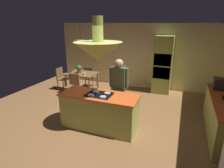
# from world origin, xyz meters

# --- Properties ---
(ground) EXTENTS (8.16, 8.16, 0.00)m
(ground) POSITION_xyz_m (0.00, 0.00, 0.00)
(ground) COLOR olive
(wall_back) EXTENTS (6.80, 0.10, 2.55)m
(wall_back) POSITION_xyz_m (0.00, 3.45, 1.27)
(wall_back) COLOR beige
(wall_back) RESTS_ON ground
(kitchen_island) EXTENTS (1.93, 0.77, 0.93)m
(kitchen_island) POSITION_xyz_m (0.00, -0.20, 0.46)
(kitchen_island) COLOR #A0A84C
(kitchen_island) RESTS_ON ground
(counter_run_right) EXTENTS (0.73, 2.42, 0.91)m
(counter_run_right) POSITION_xyz_m (2.84, 0.60, 0.46)
(counter_run_right) COLOR #A0A84C
(counter_run_right) RESTS_ON ground
(oven_tower) EXTENTS (0.66, 0.62, 2.12)m
(oven_tower) POSITION_xyz_m (1.10, 3.04, 1.06)
(oven_tower) COLOR #A0A84C
(oven_tower) RESTS_ON ground
(dining_table) EXTENTS (1.09, 0.83, 0.76)m
(dining_table) POSITION_xyz_m (-1.70, 1.90, 0.66)
(dining_table) COLOR brown
(dining_table) RESTS_ON ground
(person_at_island) EXTENTS (0.53, 0.22, 1.68)m
(person_at_island) POSITION_xyz_m (0.27, 0.46, 0.96)
(person_at_island) COLOR tan
(person_at_island) RESTS_ON ground
(range_hood) EXTENTS (1.10, 1.10, 1.00)m
(range_hood) POSITION_xyz_m (0.00, -0.20, 1.96)
(range_hood) COLOR #A0A84C
(pendant_light_over_table) EXTENTS (0.32, 0.32, 0.82)m
(pendant_light_over_table) POSITION_xyz_m (-1.70, 1.90, 1.86)
(pendant_light_over_table) COLOR #E0B266
(chair_facing_island) EXTENTS (0.40, 0.40, 0.87)m
(chair_facing_island) POSITION_xyz_m (-1.70, 1.26, 0.50)
(chair_facing_island) COLOR brown
(chair_facing_island) RESTS_ON ground
(chair_by_back_wall) EXTENTS (0.40, 0.40, 0.87)m
(chair_by_back_wall) POSITION_xyz_m (-1.70, 2.54, 0.50)
(chair_by_back_wall) COLOR brown
(chair_by_back_wall) RESTS_ON ground
(chair_at_corner) EXTENTS (0.40, 0.40, 0.87)m
(chair_at_corner) POSITION_xyz_m (-2.63, 1.90, 0.50)
(chair_at_corner) COLOR brown
(chair_at_corner) RESTS_ON ground
(potted_plant_on_table) EXTENTS (0.20, 0.20, 0.30)m
(potted_plant_on_table) POSITION_xyz_m (-1.80, 1.87, 0.93)
(potted_plant_on_table) COLOR #99382D
(potted_plant_on_table) RESTS_ON dining_table
(cup_on_table) EXTENTS (0.07, 0.07, 0.09)m
(cup_on_table) POSITION_xyz_m (-1.48, 1.69, 0.81)
(cup_on_table) COLOR white
(cup_on_table) RESTS_ON dining_table
(microwave_on_counter) EXTENTS (0.46, 0.36, 0.28)m
(microwave_on_counter) POSITION_xyz_m (2.84, 1.31, 1.05)
(microwave_on_counter) COLOR #232326
(microwave_on_counter) RESTS_ON counter_run_right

